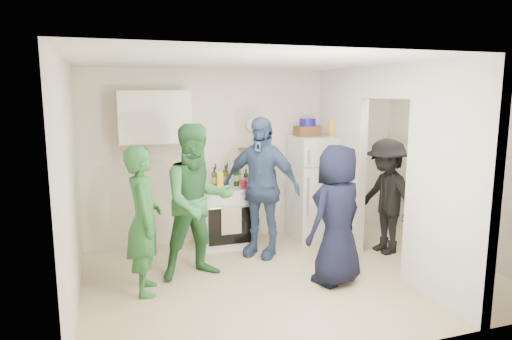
{
  "coord_description": "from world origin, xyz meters",
  "views": [
    {
      "loc": [
        -2.07,
        -4.73,
        2.18
      ],
      "look_at": [
        -0.34,
        0.4,
        1.25
      ],
      "focal_mm": 32.0,
      "sensor_mm": 36.0,
      "label": 1
    }
  ],
  "objects": [
    {
      "name": "bottle_c",
      "position": [
        -0.57,
        1.51,
        1.01
      ],
      "size": [
        0.06,
        0.06,
        0.32
      ],
      "primitive_type": "cylinder",
      "color": "white",
      "rests_on": "stove"
    },
    {
      "name": "wall_back",
      "position": [
        0.0,
        1.7,
        1.25
      ],
      "size": [
        4.8,
        0.0,
        4.8
      ],
      "primitive_type": "plane",
      "rotation": [
        1.57,
        0.0,
        0.0
      ],
      "color": "silver",
      "rests_on": "floor"
    },
    {
      "name": "bottle_i",
      "position": [
        -0.44,
        1.46,
        1.0
      ],
      "size": [
        0.08,
        0.08,
        0.3
      ],
      "primitive_type": "cylinder",
      "color": "#611A10",
      "rests_on": "stove"
    },
    {
      "name": "red_cup",
      "position": [
        -0.26,
        1.17,
        0.91
      ],
      "size": [
        0.09,
        0.09,
        0.12
      ],
      "primitive_type": "cylinder",
      "color": "#B40C33",
      "rests_on": "stove"
    },
    {
      "name": "bottle_b",
      "position": [
        -0.64,
        1.3,
        1.01
      ],
      "size": [
        0.08,
        0.08,
        0.31
      ],
      "primitive_type": "cylinder",
      "color": "#28581D",
      "rests_on": "stove"
    },
    {
      "name": "person_green_center",
      "position": [
        -1.05,
        0.41,
        0.91
      ],
      "size": [
        0.98,
        0.81,
        1.82
      ],
      "primitive_type": "imported",
      "rotation": [
        0.0,
        0.0,
        0.14
      ],
      "color": "#387F42",
      "rests_on": "floor"
    },
    {
      "name": "wall_right",
      "position": [
        2.4,
        0.0,
        1.25
      ],
      "size": [
        0.0,
        3.4,
        3.4
      ],
      "primitive_type": "plane",
      "rotation": [
        1.57,
        0.0,
        -1.57
      ],
      "color": "silver",
      "rests_on": "floor"
    },
    {
      "name": "wall_front",
      "position": [
        0.0,
        -1.7,
        1.25
      ],
      "size": [
        4.8,
        0.0,
        4.8
      ],
      "primitive_type": "plane",
      "rotation": [
        -1.57,
        0.0,
        0.0
      ],
      "color": "silver",
      "rests_on": "floor"
    },
    {
      "name": "bottle_e",
      "position": [
        -0.39,
        1.54,
        1.01
      ],
      "size": [
        0.06,
        0.06,
        0.32
      ],
      "primitive_type": "cylinder",
      "color": "silver",
      "rests_on": "stove"
    },
    {
      "name": "spice_shelf",
      "position": [
        0.0,
        1.65,
        1.35
      ],
      "size": [
        0.35,
        0.08,
        0.03
      ],
      "primitive_type": "cube",
      "color": "olive",
      "rests_on": "wall_back"
    },
    {
      "name": "partition_pier_back",
      "position": [
        1.2,
        1.1,
        1.25
      ],
      "size": [
        0.12,
        1.2,
        2.5
      ],
      "primitive_type": "cube",
      "color": "silver",
      "rests_on": "floor"
    },
    {
      "name": "person_nook",
      "position": [
        1.53,
        0.41,
        0.78
      ],
      "size": [
        0.67,
        1.06,
        1.56
      ],
      "primitive_type": "imported",
      "rotation": [
        0.0,
        0.0,
        -1.48
      ],
      "color": "black",
      "rests_on": "floor"
    },
    {
      "name": "bottle_h",
      "position": [
        -0.78,
        1.25,
        0.98
      ],
      "size": [
        0.07,
        0.07,
        0.26
      ],
      "primitive_type": "cylinder",
      "color": "silver",
      "rests_on": "stove"
    },
    {
      "name": "bottle_j",
      "position": [
        -0.19,
        1.29,
        0.98
      ],
      "size": [
        0.06,
        0.06,
        0.26
      ],
      "primitive_type": "cylinder",
      "color": "#1A4C2C",
      "rests_on": "stove"
    },
    {
      "name": "person_green_left",
      "position": [
        -1.7,
        0.15,
        0.81
      ],
      "size": [
        0.43,
        0.62,
        1.62
      ],
      "primitive_type": "imported",
      "rotation": [
        0.0,
        0.0,
        1.49
      ],
      "color": "#2A6A2E",
      "rests_on": "floor"
    },
    {
      "name": "wall_clock",
      "position": [
        0.05,
        1.68,
        1.7
      ],
      "size": [
        0.22,
        0.02,
        0.22
      ],
      "primitive_type": "cylinder",
      "rotation": [
        1.57,
        0.0,
        0.0
      ],
      "color": "white",
      "rests_on": "wall_back"
    },
    {
      "name": "wall_left",
      "position": [
        -2.4,
        0.0,
        1.25
      ],
      "size": [
        0.0,
        3.4,
        3.4
      ],
      "primitive_type": "plane",
      "rotation": [
        1.57,
        0.0,
        1.57
      ],
      "color": "silver",
      "rests_on": "floor"
    },
    {
      "name": "nook_window",
      "position": [
        2.38,
        0.2,
        1.65
      ],
      "size": [
        0.03,
        0.7,
        0.8
      ],
      "primitive_type": "cube",
      "color": "black",
      "rests_on": "wall_right"
    },
    {
      "name": "nook_window_frame",
      "position": [
        2.36,
        0.2,
        1.65
      ],
      "size": [
        0.04,
        0.76,
        0.86
      ],
      "primitive_type": "cube",
      "color": "white",
      "rests_on": "wall_right"
    },
    {
      "name": "person_navy",
      "position": [
        0.4,
        -0.29,
        0.8
      ],
      "size": [
        0.92,
        0.77,
        1.6
      ],
      "primitive_type": "imported",
      "rotation": [
        0.0,
        0.0,
        -2.74
      ],
      "color": "black",
      "rests_on": "floor"
    },
    {
      "name": "partition_header",
      "position": [
        1.2,
        0.0,
        2.3
      ],
      "size": [
        0.12,
        1.0,
        0.4
      ],
      "primitive_type": "cube",
      "color": "silver",
      "rests_on": "partition_pier_back"
    },
    {
      "name": "bottle_g",
      "position": [
        -0.22,
        1.5,
        0.99
      ],
      "size": [
        0.06,
        0.06,
        0.27
      ],
      "primitive_type": "cylinder",
      "color": "olive",
      "rests_on": "stove"
    },
    {
      "name": "upper_cabinet",
      "position": [
        -1.4,
        1.52,
        1.85
      ],
      "size": [
        0.95,
        0.34,
        0.7
      ],
      "primitive_type": "cube",
      "color": "silver",
      "rests_on": "wall_back"
    },
    {
      "name": "partition_pier_front",
      "position": [
        1.2,
        -1.1,
        1.25
      ],
      "size": [
        0.12,
        1.2,
        2.5
      ],
      "primitive_type": "cube",
      "color": "silver",
      "rests_on": "floor"
    },
    {
      "name": "blue_bowl",
      "position": [
        0.8,
        1.39,
        1.74
      ],
      "size": [
        0.24,
        0.24,
        0.11
      ],
      "primitive_type": "cylinder",
      "color": "navy",
      "rests_on": "wicker_basket"
    },
    {
      "name": "bottle_f",
      "position": [
        -0.29,
        1.41,
        1.0
      ],
      "size": [
        0.08,
        0.08,
        0.29
      ],
      "primitive_type": "cylinder",
      "color": "#143914",
      "rests_on": "stove"
    },
    {
      "name": "bottle_d",
      "position": [
        -0.47,
        1.32,
        1.01
      ],
      "size": [
        0.07,
        0.07,
        0.31
      ],
      "primitive_type": "cylinder",
      "color": "#5C4F10",
      "rests_on": "stove"
    },
    {
      "name": "person_denim",
      "position": [
        -0.12,
        0.86,
        0.93
      ],
      "size": [
        1.1,
        1.09,
        1.87
      ],
      "primitive_type": "imported",
      "rotation": [
        0.0,
        0.0,
        -0.77
      ],
      "color": "navy",
      "rests_on": "floor"
    },
    {
      "name": "bottle_a",
      "position": [
        -0.74,
        1.48,
        1.01
      ],
      "size": [
        0.07,
        0.07,
        0.31
      ],
      "primitive_type": "cylinder",
      "color": "#642B14",
      "rests_on": "stove"
    },
    {
      "name": "fridge",
      "position": [
        0.9,
        1.34,
        0.77
      ],
      "size": [
        0.63,
        0.61,
        1.53
      ],
      "primitive_type": "cube",
      "color": "silver",
      "rests_on": "floor"
    },
    {
      "name": "nook_valance",
      "position": [
        2.34,
        0.2,
        2.0
      ],
      "size": [
        0.04,
        0.82,
        0.18
      ],
      "primitive_type": "cube",
      "color": "white",
      "rests_on": "wall_right"
    },
    {
      "name": "yellow_cup_stack_stove",
      "position": [
        -0.6,
        1.15,
        0.98
      ],
      "size": [
        0.09,
        0.09,
        0.25
      ],
      "primitive_type": "cylinder",
      "color": "yellow",
      "rests_on": "stove"
    },
    {
      "name": "yellow_cup_stack_top",
      "position": [
        1.12,
        1.24,
        1.66
      ],
      "size": [
        0.09,
        0.09,
        0.25
      ],
      "primitive_type": "cylinder",
      "color": "yellow",
      "rests_on": "fridge"
    },
    {
      "name": "stove",
      "position": [
        -0.48,
        1.37,
        0.43
      ],
      "size": [
        0.72,
        0.6,
        0.85
      ],
      "primitive_type": "cube",
      "color": "white",
      "rests_on": "floor"
    },
    {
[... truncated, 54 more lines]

